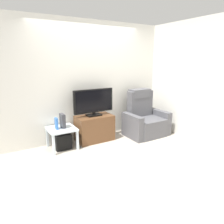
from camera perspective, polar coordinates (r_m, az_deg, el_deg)
The scene contains 10 objects.
ground_plane at distance 4.11m, azimuth 0.88°, elevation -11.42°, with size 6.40×6.40×0.00m, color #B2A899.
wall_back at distance 4.72m, azimuth -6.39°, elevation 8.35°, with size 6.40×0.06×2.60m, color silver.
wall_side at distance 4.98m, azimuth 19.82°, elevation 7.91°, with size 0.06×4.48×2.60m, color silver.
tv_stand at distance 4.67m, azimuth -4.79°, elevation -4.42°, with size 0.81×0.46×0.57m.
television at distance 4.53m, azimuth -5.05°, elevation 2.79°, with size 0.92×0.20×0.59m.
recliner_armchair at distance 5.07m, azimuth 8.94°, elevation -2.01°, with size 0.98×0.78×1.08m.
side_table at distance 4.35m, azimuth -13.63°, elevation -5.11°, with size 0.54×0.54×0.44m.
subwoofer_box at distance 4.42m, azimuth -13.48°, elevation -7.67°, with size 0.32×0.32×0.32m, color black.
book_upright at distance 4.25m, azimuth -14.98°, elevation -3.08°, with size 0.04×0.12×0.23m, color #3366B2.
game_console at distance 4.30m, azimuth -13.39°, elevation -2.37°, with size 0.07×0.20×0.28m, color #333338.
Camera 1 is at (-1.96, -3.14, 1.78)m, focal length 33.37 mm.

